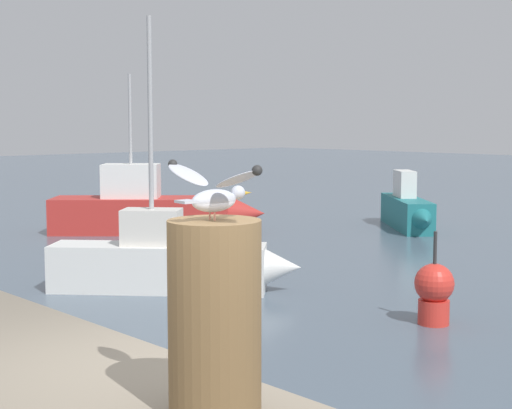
% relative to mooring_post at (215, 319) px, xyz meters
% --- Properties ---
extents(mooring_post, '(0.41, 0.41, 0.88)m').
position_rel_mooring_post_xyz_m(mooring_post, '(0.00, 0.00, 0.00)').
color(mooring_post, brown).
rests_on(mooring_post, harbor_quay).
extents(seagull, '(0.66, 0.39, 0.25)m').
position_rel_mooring_post_xyz_m(seagull, '(0.00, 0.00, 0.57)').
color(seagull, '#C67660').
rests_on(seagull, mooring_post).
extents(boat_teal, '(3.31, 2.97, 1.54)m').
position_rel_mooring_post_xyz_m(boat_teal, '(-9.85, 14.99, -1.47)').
color(boat_teal, '#1E7075').
rests_on(boat_teal, ground_plane).
extents(boat_red, '(4.65, 4.87, 4.16)m').
position_rel_mooring_post_xyz_m(boat_red, '(-13.78, 9.72, -1.39)').
color(boat_red, '#B72D28').
rests_on(boat_red, ground_plane).
extents(boat_white, '(3.66, 3.46, 4.58)m').
position_rel_mooring_post_xyz_m(boat_white, '(-7.88, 5.71, -1.49)').
color(boat_white, silver).
rests_on(boat_white, ground_plane).
extents(channel_buoy, '(0.56, 0.56, 1.33)m').
position_rel_mooring_post_xyz_m(channel_buoy, '(-3.62, 7.06, -1.50)').
color(channel_buoy, red).
rests_on(channel_buoy, ground_plane).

